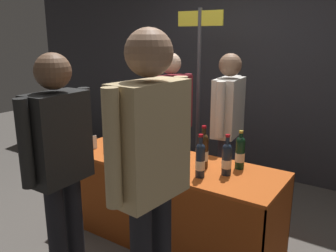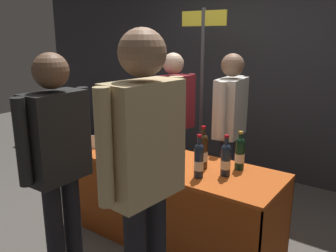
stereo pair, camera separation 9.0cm
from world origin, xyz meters
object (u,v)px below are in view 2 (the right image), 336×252
booth_signpost (202,81)px  flower_vase (159,137)px  wine_glass_mid (119,144)px  vendor_presenter (230,120)px  tasting_table (168,186)px  featured_wine_bottle (123,128)px  wine_glass_near_vendor (111,142)px  display_bottle_0 (203,151)px  taster_foreground_right (144,163)px

booth_signpost → flower_vase: bearing=-82.8°
wine_glass_mid → vendor_presenter: vendor_presenter is taller
wine_glass_mid → booth_signpost: bearing=86.6°
tasting_table → featured_wine_bottle: 0.76m
tasting_table → vendor_presenter: size_ratio=1.20×
wine_glass_near_vendor → booth_signpost: bearing=80.3°
display_bottle_0 → vendor_presenter: (-0.15, 0.76, 0.07)m
tasting_table → flower_vase: size_ratio=4.77×
wine_glass_mid → wine_glass_near_vendor: bearing=162.6°
featured_wine_bottle → wine_glass_near_vendor: featured_wine_bottle is taller
flower_vase → featured_wine_bottle: bearing=-176.2°
wine_glass_mid → booth_signpost: (0.08, 1.27, 0.42)m
flower_vase → vendor_presenter: size_ratio=0.25×
featured_wine_bottle → wine_glass_mid: size_ratio=2.74×
tasting_table → wine_glass_near_vendor: size_ratio=15.96×
featured_wine_bottle → display_bottle_0: size_ratio=1.07×
featured_wine_bottle → booth_signpost: 1.09m
tasting_table → wine_glass_mid: (-0.43, -0.13, 0.32)m
wine_glass_mid → flower_vase: (0.20, 0.31, 0.03)m
flower_vase → taster_foreground_right: 1.29m
featured_wine_bottle → wine_glass_mid: (0.21, -0.29, -0.06)m
taster_foreground_right → tasting_table: bearing=33.5°
vendor_presenter → booth_signpost: 0.70m
featured_wine_bottle → booth_signpost: (0.29, 0.98, 0.37)m
taster_foreground_right → booth_signpost: bearing=27.4°
flower_vase → display_bottle_0: bearing=-15.4°
wine_glass_near_vendor → flower_vase: flower_vase is taller
wine_glass_near_vendor → display_bottle_0: bearing=7.8°
display_bottle_0 → taster_foreground_right: (0.16, -0.90, 0.21)m
tasting_table → vendor_presenter: 0.92m
display_bottle_0 → wine_glass_near_vendor: display_bottle_0 is taller
display_bottle_0 → booth_signpost: size_ratio=0.17×
vendor_presenter → display_bottle_0: bearing=3.7°
wine_glass_mid → flower_vase: size_ratio=0.34×
tasting_table → flower_vase: 0.46m
flower_vase → booth_signpost: booth_signpost is taller
vendor_presenter → taster_foreground_right: taster_foreground_right is taller
vendor_presenter → wine_glass_mid: bearing=-40.2°
wine_glass_mid → vendor_presenter: size_ratio=0.08×
featured_wine_bottle → taster_foreground_right: size_ratio=0.21×
vendor_presenter → taster_foreground_right: 1.70m
featured_wine_bottle → booth_signpost: booth_signpost is taller
flower_vase → taster_foreground_right: taster_foreground_right is taller
display_bottle_0 → booth_signpost: booth_signpost is taller
wine_glass_near_vendor → taster_foreground_right: size_ratio=0.07×
flower_vase → taster_foreground_right: (0.71, -1.06, 0.23)m
display_bottle_0 → vendor_presenter: vendor_presenter is taller
vendor_presenter → tasting_table: bearing=-19.1°
tasting_table → vendor_presenter: vendor_presenter is taller
wine_glass_near_vendor → booth_signpost: booth_signpost is taller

